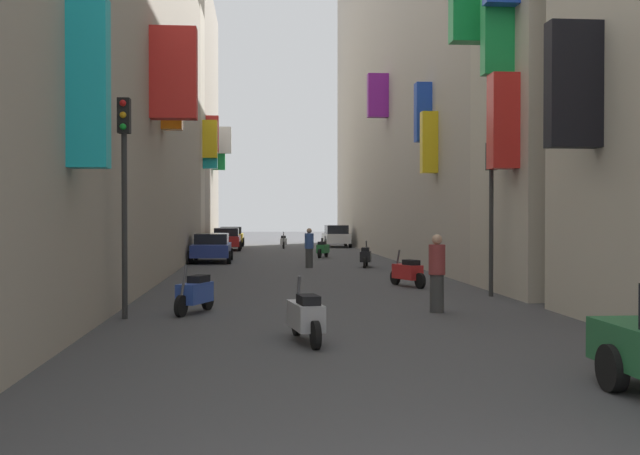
% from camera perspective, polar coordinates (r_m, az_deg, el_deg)
% --- Properties ---
extents(ground_plane, '(140.00, 140.00, 0.00)m').
position_cam_1_polar(ground_plane, '(33.49, -1.69, -2.89)').
color(ground_plane, '#424244').
extents(building_left_near, '(7.39, 40.03, 13.94)m').
position_cam_1_polar(building_left_near, '(24.64, -19.67, 11.97)').
color(building_left_near, '#9E9384').
rests_on(building_left_near, ground).
extents(building_left_mid_a, '(6.86, 3.52, 14.31)m').
position_cam_1_polar(building_left_mid_a, '(45.85, -12.60, 7.06)').
color(building_left_mid_a, '#BCB29E').
rests_on(building_left_mid_a, ground).
extents(building_left_mid_b, '(7.36, 16.45, 18.17)m').
position_cam_1_polar(building_left_mid_b, '(55.91, -11.22, 7.94)').
color(building_left_mid_b, '#9E9384').
rests_on(building_left_mid_b, ground).
extents(building_right_mid_c, '(7.07, 39.76, 21.23)m').
position_cam_1_polar(building_right_mid_c, '(45.36, 7.93, 11.56)').
color(building_right_mid_c, '#B2A899').
rests_on(building_right_mid_c, ground).
extents(parked_car_yellow, '(1.87, 3.95, 1.40)m').
position_cam_1_polar(parked_car_yellow, '(55.30, -6.74, -0.63)').
color(parked_car_yellow, gold).
rests_on(parked_car_yellow, ground).
extents(parked_car_white, '(1.86, 4.12, 1.54)m').
position_cam_1_polar(parked_car_white, '(53.23, 1.23, -0.62)').
color(parked_car_white, white).
rests_on(parked_car_white, ground).
extents(parked_car_blue, '(1.91, 4.43, 1.36)m').
position_cam_1_polar(parked_car_blue, '(36.40, -8.19, -1.45)').
color(parked_car_blue, navy).
rests_on(parked_car_blue, ground).
extents(parked_car_red, '(1.89, 4.34, 1.43)m').
position_cam_1_polar(parked_car_red, '(48.62, -7.08, -0.83)').
color(parked_car_red, '#B21E1E').
rests_on(parked_car_red, ground).
extents(scooter_green, '(0.78, 1.68, 1.13)m').
position_cam_1_polar(scooter_green, '(39.79, 0.22, -1.62)').
color(scooter_green, '#287F3D').
rests_on(scooter_green, ground).
extents(scooter_silver, '(0.62, 1.99, 1.13)m').
position_cam_1_polar(scooter_silver, '(13.24, -1.09, -6.71)').
color(scooter_silver, '#ADADB2').
rests_on(scooter_silver, ground).
extents(scooter_white, '(0.46, 1.88, 1.13)m').
position_cam_1_polar(scooter_white, '(51.11, -2.78, -1.06)').
color(scooter_white, silver).
rests_on(scooter_white, ground).
extents(scooter_black, '(0.65, 1.78, 1.13)m').
position_cam_1_polar(scooter_black, '(32.40, 3.47, -2.20)').
color(scooter_black, black).
rests_on(scooter_black, ground).
extents(scooter_red, '(0.82, 1.83, 1.13)m').
position_cam_1_polar(scooter_red, '(23.63, 6.65, -3.36)').
color(scooter_red, red).
rests_on(scooter_red, ground).
extents(scooter_blue, '(0.81, 1.71, 1.13)m').
position_cam_1_polar(scooter_blue, '(17.36, -9.43, -4.91)').
color(scooter_blue, '#2D4CAD').
rests_on(scooter_blue, ground).
extents(pedestrian_crossing, '(0.52, 0.52, 1.68)m').
position_cam_1_polar(pedestrian_crossing, '(32.01, -0.82, -1.56)').
color(pedestrian_crossing, '#3A3A3A').
rests_on(pedestrian_crossing, ground).
extents(pedestrian_near_left, '(0.41, 0.41, 1.79)m').
position_cam_1_polar(pedestrian_near_left, '(17.45, 8.84, -3.44)').
color(pedestrian_near_left, '#393939').
rests_on(pedestrian_near_left, ground).
extents(traffic_light_near_corner, '(0.26, 0.34, 4.73)m').
position_cam_1_polar(traffic_light_near_corner, '(16.68, -14.59, 4.21)').
color(traffic_light_near_corner, '#2D2D2D').
rests_on(traffic_light_near_corner, ground).
extents(traffic_light_far_corner, '(0.26, 0.34, 4.21)m').
position_cam_1_polar(traffic_light_far_corner, '(21.15, 12.84, 2.66)').
color(traffic_light_far_corner, '#2D2D2D').
rests_on(traffic_light_far_corner, ground).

